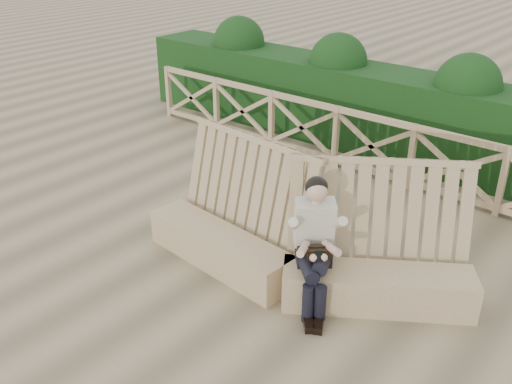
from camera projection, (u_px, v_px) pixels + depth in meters
The scene contains 5 objects.
ground at pixel (232, 263), 7.35m from camera, with size 60.00×60.00×0.00m, color brown.
bench at pixel (297, 252), 6.85m from camera, with size 4.09×1.86×1.59m.
woman at pixel (315, 240), 6.32m from camera, with size 0.83×0.93×1.52m.
guardrail at pixel (372, 146), 9.51m from camera, with size 10.10×0.09×1.10m.
hedge at pixel (406, 117), 10.24m from camera, with size 12.00×1.20×1.50m, color black.
Camera 1 is at (4.21, -4.53, 4.09)m, focal length 40.00 mm.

